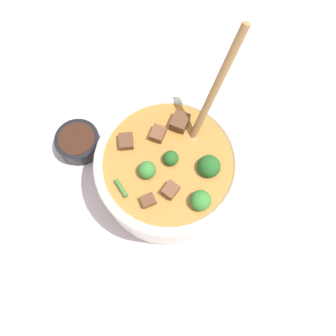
# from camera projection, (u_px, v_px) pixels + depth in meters

# --- Properties ---
(ground_plane) EXTENTS (4.00, 4.00, 0.00)m
(ground_plane) POSITION_uv_depth(u_px,v_px,m) (168.00, 181.00, 0.64)
(ground_plane) COLOR silver
(stew_bowl) EXTENTS (0.25, 0.27, 0.30)m
(stew_bowl) POSITION_uv_depth(u_px,v_px,m) (168.00, 170.00, 0.58)
(stew_bowl) COLOR white
(stew_bowl) RESTS_ON ground_plane
(condiment_bowl) EXTENTS (0.09, 0.09, 0.04)m
(condiment_bowl) POSITION_uv_depth(u_px,v_px,m) (78.00, 142.00, 0.65)
(condiment_bowl) COLOR black
(condiment_bowl) RESTS_ON ground_plane
(empty_plate) EXTENTS (0.23, 0.23, 0.02)m
(empty_plate) POSITION_uv_depth(u_px,v_px,m) (35.00, 253.00, 0.59)
(empty_plate) COLOR silver
(empty_plate) RESTS_ON ground_plane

